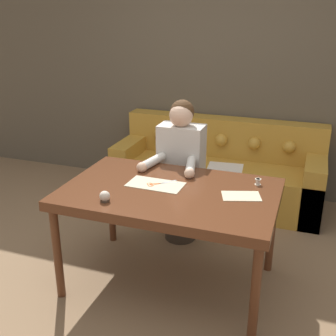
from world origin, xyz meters
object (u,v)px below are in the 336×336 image
Objects in this scene: dining_table at (170,198)px; thread_spool at (258,182)px; pin_cushion at (105,197)px; couch at (218,173)px; scissors at (157,184)px; person at (181,173)px.

thread_spool reaches higher than dining_table.
pin_cushion is at bearing -136.13° from dining_table.
dining_table is at bearing -89.91° from couch.
couch is 1.58m from scissors.
pin_cushion is (-0.21, -0.97, 0.17)m from person.
scissors is 0.72m from thread_spool.
couch reaches higher than scissors.
couch is (-0.00, 1.56, -0.39)m from dining_table.
scissors is at bearing -160.86° from thread_spool.
person is 17.64× the size of pin_cushion.
person reaches higher than thread_spool.
dining_table is 0.70× the size of couch.
pin_cushion reaches higher than thread_spool.
person is at bearing 91.18° from scissors.
dining_table is 1.61m from couch.
person is (-0.13, 0.65, -0.07)m from dining_table.
dining_table is at bearing 43.87° from pin_cushion.
couch reaches higher than dining_table.
couch is at bearing 82.19° from person.
couch is 0.97m from person.
dining_table is 1.18× the size of person.
thread_spool is 1.09m from pin_cushion.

